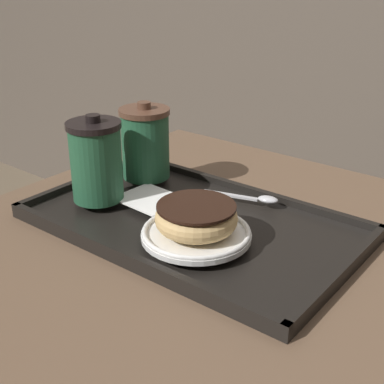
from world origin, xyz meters
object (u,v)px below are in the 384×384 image
object	(u,v)px
spoon	(258,198)
donut_chocolate_glazed	(196,217)
coffee_cup_front	(96,161)
coffee_cup_rear	(145,143)

from	to	relation	value
spoon	donut_chocolate_glazed	bearing A→B (deg)	-107.31
coffee_cup_front	donut_chocolate_glazed	xyz separation A→B (m)	(0.22, -0.01, -0.04)
coffee_cup_rear	spoon	world-z (taller)	coffee_cup_rear
coffee_cup_front	spoon	distance (m)	0.28
coffee_cup_rear	donut_chocolate_glazed	world-z (taller)	coffee_cup_rear
coffee_cup_front	donut_chocolate_glazed	world-z (taller)	coffee_cup_front
coffee_cup_rear	donut_chocolate_glazed	distance (m)	0.26
coffee_cup_front	donut_chocolate_glazed	bearing A→B (deg)	-1.73
coffee_cup_front	coffee_cup_rear	world-z (taller)	coffee_cup_front
coffee_cup_rear	spoon	bearing A→B (deg)	8.99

